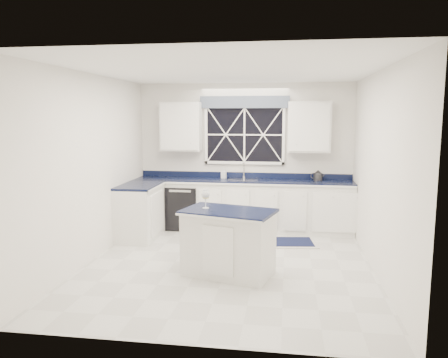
% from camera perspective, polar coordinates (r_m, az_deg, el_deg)
% --- Properties ---
extents(ground, '(4.50, 4.50, 0.00)m').
position_cam_1_polar(ground, '(6.33, 0.57, -11.12)').
color(ground, silver).
rests_on(ground, ground).
extents(back_wall, '(4.00, 0.10, 2.70)m').
position_cam_1_polar(back_wall, '(8.24, 2.69, 3.03)').
color(back_wall, white).
rests_on(back_wall, ground).
extents(base_cabinets, '(3.99, 1.60, 0.90)m').
position_cam_1_polar(base_cabinets, '(7.96, -0.06, -3.71)').
color(base_cabinets, white).
rests_on(base_cabinets, ground).
extents(countertop, '(3.98, 0.64, 0.04)m').
position_cam_1_polar(countertop, '(8.00, 2.46, -0.24)').
color(countertop, black).
rests_on(countertop, base_cabinets).
extents(dishwasher, '(0.60, 0.58, 0.82)m').
position_cam_1_polar(dishwasher, '(8.27, -5.18, -3.57)').
color(dishwasher, black).
rests_on(dishwasher, ground).
extents(window, '(1.65, 0.09, 1.26)m').
position_cam_1_polar(window, '(8.16, 2.68, 6.35)').
color(window, black).
rests_on(window, ground).
extents(upper_cabinets, '(3.10, 0.34, 0.90)m').
position_cam_1_polar(upper_cabinets, '(8.04, 2.60, 6.82)').
color(upper_cabinets, white).
rests_on(upper_cabinets, ground).
extents(faucet, '(0.05, 0.20, 0.30)m').
position_cam_1_polar(faucet, '(8.16, 2.61, 1.20)').
color(faucet, '#AFAFB1').
rests_on(faucet, countertop).
extents(island, '(1.32, 0.99, 0.88)m').
position_cam_1_polar(island, '(5.84, 0.59, -8.25)').
color(island, white).
rests_on(island, ground).
extents(rug, '(1.18, 0.81, 0.02)m').
position_cam_1_polar(rug, '(7.42, 7.67, -8.17)').
color(rug, '#B7B7B2').
rests_on(rug, ground).
extents(kettle, '(0.26, 0.21, 0.19)m').
position_cam_1_polar(kettle, '(8.09, 12.15, 0.45)').
color(kettle, '#2C2C2E').
rests_on(kettle, countertop).
extents(wine_glass, '(0.11, 0.11, 0.26)m').
position_cam_1_polar(wine_glass, '(5.81, -2.42, -2.11)').
color(wine_glass, silver).
rests_on(wine_glass, island).
extents(soap_bottle, '(0.10, 0.10, 0.19)m').
position_cam_1_polar(soap_bottle, '(8.16, -0.04, 0.76)').
color(soap_bottle, silver).
rests_on(soap_bottle, countertop).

